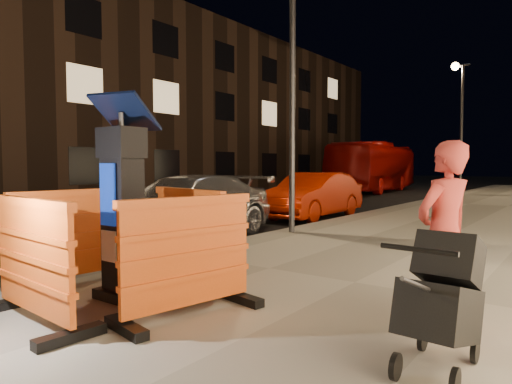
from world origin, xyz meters
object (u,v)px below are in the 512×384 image
Objects in this scene: car_red at (313,218)px; barrier_back at (188,234)px; parking_kiosk at (123,204)px; man at (444,235)px; bus_doubledecker at (374,192)px; stroller at (439,305)px; barrier_kerbside at (72,237)px; barrier_bldgside at (189,257)px; barrier_front at (34,261)px; car_silver at (184,238)px.

barrier_back is at bearing -72.63° from car_red.
man is (2.91, 1.11, -0.19)m from parking_kiosk.
man is (8.99, -20.88, 0.95)m from bus_doubledecker.
bus_doubledecker is 6.18× the size of man.
man is at bearing 106.20° from stroller.
parking_kiosk is 1.40× the size of barrier_back.
parking_kiosk reaches higher than man.
barrier_back is at bearing -37.54° from barrier_kerbside.
barrier_front is at bearing 146.46° from barrier_bldgside.
parking_kiosk is at bearing 101.46° from barrier_bldgside.
parking_kiosk reaches higher than stroller.
barrier_back reaches higher than car_red.
parking_kiosk is at bearing -52.73° from car_silver.
car_silver is (-2.96, 3.81, -1.15)m from parking_kiosk.
parking_kiosk is 3.12m from man.
stroller is at bearing -79.63° from barrier_kerbside.
parking_kiosk is 1.05m from barrier_bldgside.
bus_doubledecker is (-6.08, 21.04, -0.71)m from barrier_back.
barrier_front is 1.57× the size of stroller.
parking_kiosk is 1.40× the size of barrier_front.
barrier_front and barrier_kerbside have the same top height.
barrier_front is 9.88m from car_red.
barrier_front reaches higher than stroller.
barrier_front is 0.31× the size of car_silver.
stroller is (0.20, -0.90, -0.35)m from man.
car_red is at bearing 33.65° from barrier_bldgside.
car_red is at bearing 127.73° from stroller.
barrier_bldgside is at bearing 9.46° from parking_kiosk.
barrier_bldgside reaches higher than stroller.
barrier_kerbside and barrier_bldgside have the same top height.
stroller is at bearing 13.26° from parking_kiosk.
barrier_front is 0.89× the size of man.
barrier_bldgside is 2.17m from stroller.
barrier_front reaches higher than car_silver.
barrier_bldgside reaches higher than car_red.
barrier_kerbside is 0.31× the size of car_silver.
barrier_bldgside is at bearing -77.88° from bus_doubledecker.
bus_doubledecker is 23.65m from stroller.
man is (2.91, 2.06, 0.25)m from barrier_front.
bus_doubledecker reaches higher than barrier_front.
barrier_front and barrier_bldgside have the same top height.
bus_doubledecker reaches higher than car_red.
barrier_front is at bearing -77.54° from barrier_back.
man is 0.99m from stroller.
parking_kiosk is 3.16m from stroller.
barrier_back is (0.00, 1.90, 0.00)m from barrier_front.
car_silver is 5.04× the size of stroller.
barrier_bldgside is 0.89× the size of man.
barrier_front is at bearing -155.94° from stroller.
barrier_kerbside is at bearing -82.47° from bus_doubledecker.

